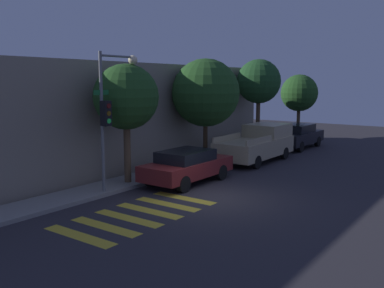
{
  "coord_description": "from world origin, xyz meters",
  "views": [
    {
      "loc": [
        -12.53,
        -8.29,
        4.18
      ],
      "look_at": [
        1.68,
        2.1,
        1.6
      ],
      "focal_mm": 40.0,
      "sensor_mm": 36.0,
      "label": 1
    }
  ],
  "objects_px": {
    "sedan_near_corner": "(187,166)",
    "tree_near_corner": "(126,97)",
    "pickup_truck": "(258,143)",
    "sedan_middle": "(298,136)",
    "traffic_light_pole": "(111,102)",
    "tree_midblock": "(206,93)",
    "tree_behind_truck": "(299,93)",
    "tree_far_end": "(259,82)"
  },
  "relations": [
    {
      "from": "traffic_light_pole",
      "to": "tree_behind_truck",
      "type": "height_order",
      "value": "traffic_light_pole"
    },
    {
      "from": "sedan_near_corner",
      "to": "tree_behind_truck",
      "type": "distance_m",
      "value": 16.26
    },
    {
      "from": "traffic_light_pole",
      "to": "tree_midblock",
      "type": "relative_size",
      "value": 0.99
    },
    {
      "from": "tree_midblock",
      "to": "sedan_middle",
      "type": "bearing_deg",
      "value": -12.63
    },
    {
      "from": "pickup_truck",
      "to": "sedan_near_corner",
      "type": "bearing_deg",
      "value": -180.0
    },
    {
      "from": "sedan_middle",
      "to": "tree_near_corner",
      "type": "height_order",
      "value": "tree_near_corner"
    },
    {
      "from": "sedan_near_corner",
      "to": "pickup_truck",
      "type": "xyz_separation_m",
      "value": [
        6.26,
        0.0,
        0.2
      ]
    },
    {
      "from": "sedan_middle",
      "to": "tree_far_end",
      "type": "xyz_separation_m",
      "value": [
        -2.1,
        1.75,
        3.36
      ]
    },
    {
      "from": "sedan_middle",
      "to": "tree_behind_truck",
      "type": "distance_m",
      "value": 5.27
    },
    {
      "from": "tree_near_corner",
      "to": "tree_midblock",
      "type": "height_order",
      "value": "tree_midblock"
    },
    {
      "from": "traffic_light_pole",
      "to": "sedan_middle",
      "type": "relative_size",
      "value": 1.13
    },
    {
      "from": "tree_near_corner",
      "to": "sedan_near_corner",
      "type": "bearing_deg",
      "value": -46.13
    },
    {
      "from": "pickup_truck",
      "to": "tree_far_end",
      "type": "xyz_separation_m",
      "value": [
        3.33,
        1.75,
        3.22
      ]
    },
    {
      "from": "sedan_middle",
      "to": "traffic_light_pole",
      "type": "bearing_deg",
      "value": 175.04
    },
    {
      "from": "tree_near_corner",
      "to": "tree_far_end",
      "type": "distance_m",
      "value": 11.29
    },
    {
      "from": "traffic_light_pole",
      "to": "sedan_near_corner",
      "type": "xyz_separation_m",
      "value": [
        2.93,
        -1.27,
        -2.7
      ]
    },
    {
      "from": "tree_near_corner",
      "to": "tree_behind_truck",
      "type": "bearing_deg",
      "value": 0.0
    },
    {
      "from": "pickup_truck",
      "to": "tree_far_end",
      "type": "distance_m",
      "value": 4.95
    },
    {
      "from": "pickup_truck",
      "to": "sedan_middle",
      "type": "xyz_separation_m",
      "value": [
        5.43,
        -0.0,
        -0.14
      ]
    },
    {
      "from": "sedan_middle",
      "to": "tree_near_corner",
      "type": "relative_size",
      "value": 0.95
    },
    {
      "from": "sedan_middle",
      "to": "tree_near_corner",
      "type": "bearing_deg",
      "value": 172.56
    },
    {
      "from": "sedan_near_corner",
      "to": "tree_near_corner",
      "type": "relative_size",
      "value": 0.88
    },
    {
      "from": "pickup_truck",
      "to": "tree_midblock",
      "type": "height_order",
      "value": "tree_midblock"
    },
    {
      "from": "sedan_near_corner",
      "to": "tree_midblock",
      "type": "distance_m",
      "value": 5.15
    },
    {
      "from": "tree_midblock",
      "to": "tree_behind_truck",
      "type": "height_order",
      "value": "tree_midblock"
    },
    {
      "from": "sedan_near_corner",
      "to": "tree_behind_truck",
      "type": "bearing_deg",
      "value": 6.25
    },
    {
      "from": "tree_near_corner",
      "to": "tree_midblock",
      "type": "bearing_deg",
      "value": 0.0
    },
    {
      "from": "sedan_near_corner",
      "to": "pickup_truck",
      "type": "relative_size",
      "value": 0.83
    },
    {
      "from": "pickup_truck",
      "to": "tree_behind_truck",
      "type": "relative_size",
      "value": 1.11
    },
    {
      "from": "sedan_middle",
      "to": "tree_midblock",
      "type": "relative_size",
      "value": 0.87
    },
    {
      "from": "sedan_near_corner",
      "to": "tree_near_corner",
      "type": "distance_m",
      "value": 3.71
    },
    {
      "from": "tree_near_corner",
      "to": "sedan_middle",
      "type": "bearing_deg",
      "value": -7.44
    },
    {
      "from": "sedan_middle",
      "to": "tree_far_end",
      "type": "relative_size",
      "value": 0.84
    },
    {
      "from": "pickup_truck",
      "to": "tree_near_corner",
      "type": "distance_m",
      "value": 8.54
    },
    {
      "from": "tree_near_corner",
      "to": "tree_far_end",
      "type": "relative_size",
      "value": 0.88
    },
    {
      "from": "traffic_light_pole",
      "to": "pickup_truck",
      "type": "distance_m",
      "value": 9.61
    },
    {
      "from": "pickup_truck",
      "to": "sedan_middle",
      "type": "bearing_deg",
      "value": -0.0
    },
    {
      "from": "traffic_light_pole",
      "to": "tree_far_end",
      "type": "distance_m",
      "value": 12.55
    },
    {
      "from": "tree_far_end",
      "to": "pickup_truck",
      "type": "bearing_deg",
      "value": -152.3
    },
    {
      "from": "sedan_near_corner",
      "to": "tree_near_corner",
      "type": "height_order",
      "value": "tree_near_corner"
    },
    {
      "from": "sedan_near_corner",
      "to": "tree_midblock",
      "type": "height_order",
      "value": "tree_midblock"
    },
    {
      "from": "tree_behind_truck",
      "to": "sedan_near_corner",
      "type": "bearing_deg",
      "value": -173.75
    }
  ]
}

